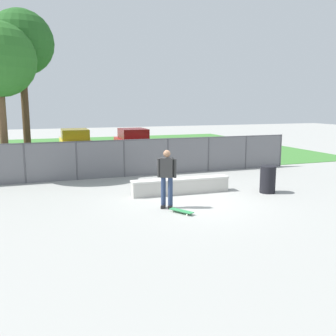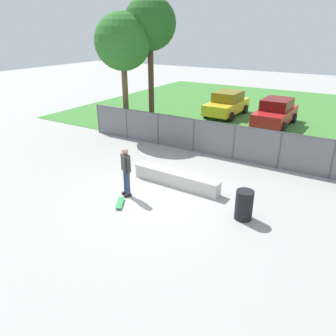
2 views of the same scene
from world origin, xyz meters
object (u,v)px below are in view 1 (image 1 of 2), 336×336
Objects in this scene: skateboard at (181,211)px; trash_bin at (268,179)px; car_yellow at (75,142)px; skateboarder at (167,176)px; car_red at (134,142)px; concrete_ledge at (181,186)px; tree_near_right at (21,44)px.

trash_bin is (3.92, 1.35, 0.42)m from skateboard.
car_yellow reaches higher than trash_bin.
skateboarder is at bearing -170.83° from trash_bin.
skateboard is at bearing -98.35° from car_red.
skateboarder is at bearing -124.45° from concrete_ledge.
tree_near_right is 1.72× the size of car_yellow.
car_red reaches higher than trash_bin.
tree_near_right reaches higher than car_red.
skateboard is 11.02m from tree_near_right.
skateboarder is 0.43× the size of car_yellow.
tree_near_right is at bearing 117.23° from skateboard.
car_red is (3.52, -0.78, 0.00)m from car_yellow.
concrete_ledge is 0.86× the size of car_red.
skateboard is at bearing -62.77° from tree_near_right.
skateboarder is 4.22m from trash_bin.
car_yellow is at bearing 114.21° from trash_bin.
skateboard is (0.21, -0.69, -0.94)m from skateboarder.
tree_near_right reaches higher than skateboard.
car_red is (2.11, 12.23, -0.17)m from skateboarder.
skateboarder is at bearing -61.96° from tree_near_right.
concrete_ledge is at bearing 68.76° from skateboard.
tree_near_right reaches higher than skateboarder.
skateboard is 0.11× the size of tree_near_right.
car_yellow reaches higher than concrete_ledge.
concrete_ledge is 11.68m from car_yellow.
skateboard is at bearing -72.65° from skateboarder.
tree_near_right is at bearing 118.04° from skateboarder.
car_red is (1.00, 10.61, 0.55)m from concrete_ledge.
skateboard is 13.81m from car_yellow.
skateboarder reaches higher than car_red.
tree_near_right is 7.76m from car_yellow.
concrete_ledge is 4.60× the size of skateboard.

